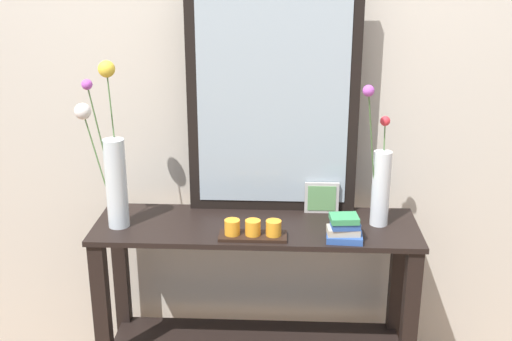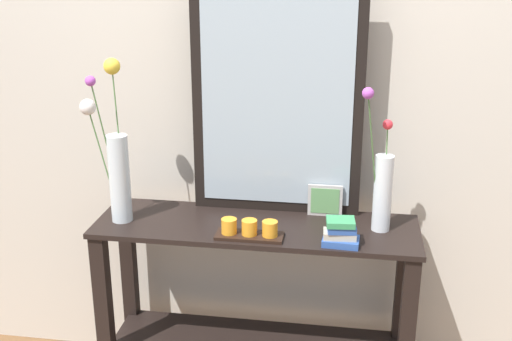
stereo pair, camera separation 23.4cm
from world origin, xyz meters
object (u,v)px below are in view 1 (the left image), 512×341
at_px(candle_tray, 253,230).
at_px(picture_frame_small, 322,198).
at_px(console_table, 256,294).
at_px(book_stack, 344,229).
at_px(mirror_leaning, 273,97).
at_px(tall_vase_left, 112,166).
at_px(vase_right, 380,182).

bearing_deg(candle_tray, picture_frame_small, 43.42).
xyz_separation_m(console_table, book_stack, (0.32, -0.13, 0.34)).
distance_m(candle_tray, book_stack, 0.32).
height_order(mirror_leaning, tall_vase_left, mirror_leaning).
bearing_deg(picture_frame_small, vase_right, -26.44).
height_order(tall_vase_left, candle_tray, tall_vase_left).
height_order(console_table, mirror_leaning, mirror_leaning).
bearing_deg(console_table, candle_tray, -92.69).
height_order(candle_tray, picture_frame_small, picture_frame_small).
bearing_deg(console_table, book_stack, -21.50).
bearing_deg(tall_vase_left, vase_right, 3.35).
xyz_separation_m(console_table, mirror_leaning, (0.06, 0.15, 0.75)).
bearing_deg(tall_vase_left, candle_tray, -9.11).
relative_size(console_table, picture_frame_small, 9.17).
bearing_deg(candle_tray, book_stack, -1.23).
distance_m(console_table, mirror_leaning, 0.77).
height_order(console_table, candle_tray, candle_tray).
height_order(mirror_leaning, candle_tray, mirror_leaning).
xyz_separation_m(tall_vase_left, picture_frame_small, (0.77, 0.16, -0.17)).
distance_m(tall_vase_left, candle_tray, 0.56).
relative_size(candle_tray, book_stack, 1.85).
bearing_deg(candle_tray, mirror_leaning, 77.23).
relative_size(tall_vase_left, candle_tray, 2.50).
bearing_deg(book_stack, mirror_leaning, 133.33).
bearing_deg(mirror_leaning, picture_frame_small, -8.41).
xyz_separation_m(mirror_leaning, vase_right, (0.40, -0.13, -0.28)).
bearing_deg(tall_vase_left, console_table, 3.94).
xyz_separation_m(console_table, picture_frame_small, (0.25, 0.12, 0.36)).
bearing_deg(vase_right, console_table, -177.32).
height_order(mirror_leaning, book_stack, mirror_leaning).
bearing_deg(mirror_leaning, candle_tray, -102.77).
relative_size(mirror_leaning, book_stack, 6.88).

